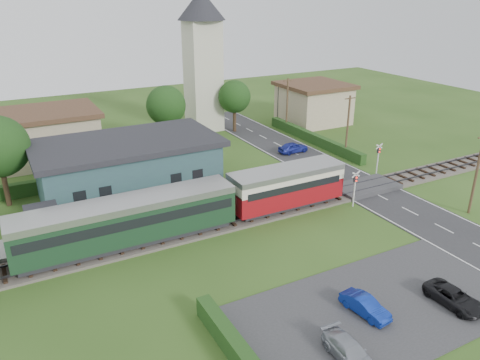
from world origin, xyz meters
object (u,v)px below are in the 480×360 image
crossing_signal_near (355,184)px  car_park_blue (365,306)px  crossing_signal_far (378,155)px  train (82,230)px  equipment_hut (43,224)px  pedestrian_far (57,231)px  station_building (129,168)px  car_park_silver (350,352)px  car_park_dark (454,297)px  house_east (314,103)px  car_on_road (293,147)px  house_west (48,135)px  church_tower (202,51)px  pedestrian_near (247,187)px

crossing_signal_near → car_park_blue: size_ratio=1.04×
crossing_signal_far → train: bearing=-175.3°
equipment_hut → pedestrian_far: 1.18m
station_building → car_park_blue: station_building is taller
train → pedestrian_far: bearing=118.8°
car_park_silver → station_building: bearing=101.1°
train → crossing_signal_far: 29.52m
car_park_blue → car_park_silver: (-3.23, -2.46, -0.01)m
crossing_signal_near → car_park_silver: size_ratio=0.93×
car_park_dark → house_east: bearing=64.3°
car_on_road → car_park_dark: 28.92m
equipment_hut → train: bearing=-55.7°
equipment_hut → pedestrian_far: bearing=-40.8°
house_west → church_tower: bearing=8.5°
equipment_hut → car_park_silver: 23.09m
church_tower → car_park_dark: church_tower is taller
car_on_road → train: bearing=113.7°
equipment_hut → pedestrian_near: bearing=-0.6°
house_west → crossing_signal_far: house_west is taller
church_tower → car_park_dark: bearing=-93.5°
car_park_silver → car_park_blue: bearing=39.5°
church_tower → crossing_signal_near: size_ratio=5.37×
house_east → car_park_dark: (-17.54, -37.90, -2.21)m
house_west → crossing_signal_near: (21.40, -25.41, -0.65)m
house_west → car_park_silver: house_west is taller
church_tower → pedestrian_far: 33.55m
crossing_signal_near → crossing_signal_far: same height
car_park_silver → house_east: bearing=58.2°
car_park_silver → crossing_signal_far: bearing=46.2°
church_tower → pedestrian_near: church_tower is taller
station_building → car_park_blue: (7.22, -23.04, -2.09)m
crossing_signal_near → car_on_road: (3.51, 14.45, -1.49)m
car_park_silver → pedestrian_far: size_ratio=2.29×
church_tower → car_on_road: bearing=-70.6°
station_building → car_park_blue: bearing=-72.6°
equipment_hut → pedestrian_far: equipment_hut is taller
station_building → house_west: 14.87m
train → church_tower: church_tower is taller
train → house_west: house_west is taller
car_park_silver → pedestrian_near: pedestrian_near is taller
pedestrian_far → car_park_dark: bearing=-122.3°
car_park_silver → car_on_road: bearing=63.1°
crossing_signal_near → car_park_silver: 18.84m
house_west → house_east: same height
station_building → church_tower: (15.00, 17.01, 7.53)m
car_park_blue → car_on_road: bearing=56.4°
church_tower → crossing_signal_far: bearing=-70.0°
equipment_hut → pedestrian_far: (0.80, -0.69, -0.52)m
station_building → car_park_dark: bearing=-63.4°
house_east → crossing_signal_near: house_east is taller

